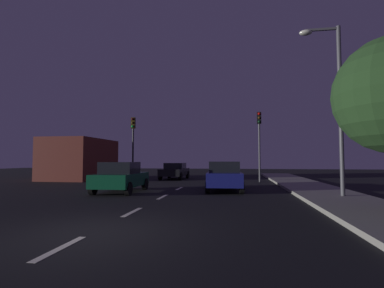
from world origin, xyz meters
name	(u,v)px	position (x,y,z in m)	size (l,w,h in m)	color
ground_plane	(166,195)	(0.00, 7.00, 0.00)	(80.00, 80.00, 0.00)	black
sidewalk_curb_right	(334,197)	(7.50, 7.00, 0.07)	(3.00, 40.00, 0.15)	gray
lane_stripe_nearest	(61,248)	(0.00, -1.20, 0.00)	(0.16, 1.60, 0.01)	silver
lane_stripe_second	(132,212)	(0.00, 2.60, 0.00)	(0.16, 1.60, 0.01)	silver
lane_stripe_third	(163,197)	(0.00, 6.40, 0.00)	(0.16, 1.60, 0.01)	silver
lane_stripe_fourth	(179,188)	(0.00, 10.20, 0.00)	(0.16, 1.60, 0.01)	silver
traffic_signal_left	(133,136)	(-5.00, 15.91, 3.58)	(0.32, 0.38, 5.13)	#2D2D30
traffic_signal_right	(259,133)	(5.04, 15.91, 3.70)	(0.32, 0.38, 5.31)	#4C4C51
car_stopped_ahead	(224,176)	(2.64, 9.65, 0.80)	(2.11, 4.52, 1.58)	navy
car_adjacent_lane	(121,177)	(-2.62, 7.87, 0.79)	(2.07, 3.87, 1.56)	#0F4C2D
car_oncoming_far	(175,171)	(-2.02, 18.19, 0.72)	(2.06, 4.02, 1.40)	black
street_lamp_right	(334,95)	(7.55, 6.84, 4.51)	(1.74, 0.36, 7.56)	#4C4C51
storefront_left	(80,159)	(-10.08, 16.75, 1.73)	(4.16, 6.42, 3.46)	maroon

